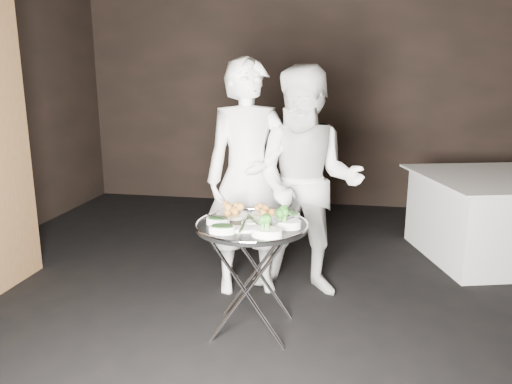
% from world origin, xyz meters
% --- Properties ---
extents(floor, '(6.00, 7.00, 0.05)m').
position_xyz_m(floor, '(0.00, 0.00, -0.03)').
color(floor, black).
rests_on(floor, ground).
extents(wall_back, '(6.00, 0.05, 3.00)m').
position_xyz_m(wall_back, '(0.00, 3.52, 1.50)').
color(wall_back, black).
rests_on(wall_back, floor).
extents(tray_stand, '(0.51, 0.43, 0.75)m').
position_xyz_m(tray_stand, '(-0.08, -0.05, 0.42)').
color(tray_stand, silver).
rests_on(tray_stand, floor).
extents(serving_tray, '(0.75, 0.75, 0.04)m').
position_xyz_m(serving_tray, '(-0.08, -0.05, 0.76)').
color(serving_tray, black).
rests_on(serving_tray, tray_stand).
extents(potato_plate_a, '(0.22, 0.22, 0.08)m').
position_xyz_m(potato_plate_a, '(-0.25, 0.09, 0.80)').
color(potato_plate_a, beige).
rests_on(potato_plate_a, serving_tray).
extents(potato_plate_b, '(0.20, 0.20, 0.07)m').
position_xyz_m(potato_plate_b, '(-0.03, 0.15, 0.80)').
color(potato_plate_b, beige).
rests_on(potato_plate_b, serving_tray).
extents(greens_bowl, '(0.12, 0.12, 0.07)m').
position_xyz_m(greens_bowl, '(0.16, 0.08, 0.80)').
color(greens_bowl, white).
rests_on(greens_bowl, serving_tray).
extents(asparagus_plate_a, '(0.18, 0.16, 0.03)m').
position_xyz_m(asparagus_plate_a, '(-0.08, -0.04, 0.78)').
color(asparagus_plate_a, white).
rests_on(asparagus_plate_a, serving_tray).
extents(asparagus_plate_b, '(0.20, 0.12, 0.04)m').
position_xyz_m(asparagus_plate_b, '(-0.11, -0.21, 0.79)').
color(asparagus_plate_b, white).
rests_on(asparagus_plate_b, serving_tray).
extents(spinach_bowl_a, '(0.17, 0.12, 0.07)m').
position_xyz_m(spinach_bowl_a, '(-0.30, -0.11, 0.80)').
color(spinach_bowl_a, white).
rests_on(spinach_bowl_a, serving_tray).
extents(spinach_bowl_b, '(0.18, 0.12, 0.07)m').
position_xyz_m(spinach_bowl_b, '(-0.23, -0.28, 0.80)').
color(spinach_bowl_b, white).
rests_on(spinach_bowl_b, serving_tray).
extents(broccoli_bowl_a, '(0.21, 0.16, 0.08)m').
position_xyz_m(broccoli_bowl_a, '(0.15, -0.09, 0.81)').
color(broccoli_bowl_a, white).
rests_on(broccoli_bowl_a, serving_tray).
extents(broccoli_bowl_b, '(0.22, 0.17, 0.08)m').
position_xyz_m(broccoli_bowl_b, '(0.06, -0.29, 0.81)').
color(broccoli_bowl_b, white).
rests_on(broccoli_bowl_b, serving_tray).
extents(serving_utensils, '(0.58, 0.44, 0.01)m').
position_xyz_m(serving_utensils, '(-0.07, 0.01, 0.82)').
color(serving_utensils, silver).
rests_on(serving_utensils, serving_tray).
extents(waiter_left, '(0.79, 0.64, 1.86)m').
position_xyz_m(waiter_left, '(-0.24, 0.63, 0.93)').
color(waiter_left, silver).
rests_on(waiter_left, floor).
extents(waiter_right, '(0.92, 0.75, 1.80)m').
position_xyz_m(waiter_right, '(0.22, 0.65, 0.90)').
color(waiter_right, silver).
rests_on(waiter_right, floor).
extents(dining_table, '(1.40, 1.40, 0.80)m').
position_xyz_m(dining_table, '(1.93, 1.75, 0.40)').
color(dining_table, silver).
rests_on(dining_table, floor).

